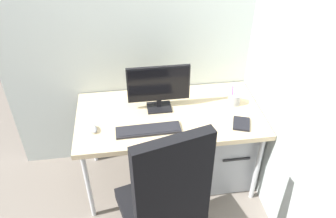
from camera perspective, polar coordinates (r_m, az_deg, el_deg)
The scene contains 11 objects.
ground_plane at distance 3.16m, azimuth 0.20°, elevation -11.33°, with size 8.00×8.00×0.00m, color slate.
wall_back at distance 2.70m, azimuth -1.00°, elevation 16.00°, with size 2.63×0.04×2.80m, color #B7C1BC.
wall_side_right at distance 2.40m, azimuth 19.42°, elevation 11.22°, with size 0.04×1.93×2.80m, color #B7C1BC.
desk at distance 2.70m, azimuth 0.23°, elevation -1.54°, with size 1.45×0.75×0.73m.
office_chair at distance 2.23m, azimuth -0.43°, elevation -15.03°, with size 0.62×0.60×1.21m.
filing_cabinet at distance 3.04m, azimuth 9.71°, elevation -6.49°, with size 0.45×0.52×0.60m.
monitor at distance 2.62m, azimuth -1.59°, elevation 3.88°, with size 0.49×0.15×0.37m.
keyboard at distance 2.50m, azimuth -3.32°, elevation -3.52°, with size 0.48×0.14×0.02m.
mouse at distance 2.55m, azimuth -12.41°, elevation -3.22°, with size 0.05×0.10×0.04m, color #9EA0A5.
pen_holder at distance 2.80m, azimuth 11.05°, elevation 1.64°, with size 0.09×0.09×0.18m.
notebook at distance 2.61m, azimuth 12.21°, elevation -2.42°, with size 0.12×0.16×0.02m, color black.
Camera 1 is at (-0.30, -2.10, 2.35)m, focal length 36.33 mm.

